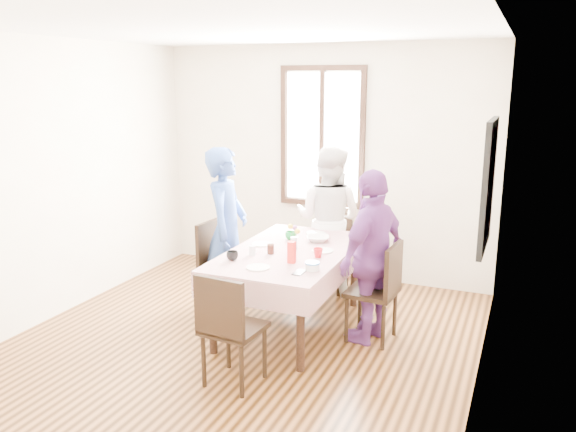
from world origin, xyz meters
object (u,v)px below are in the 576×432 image
object	(u,v)px
dining_table	(290,290)
person_right	(371,256)
chair_near	(234,328)
person_far	(329,220)
chair_left	(225,267)
chair_far	(329,250)
person_left	(226,231)
chair_right	(372,291)

from	to	relation	value
dining_table	person_right	size ratio (longest dim) A/B	1.04
chair_near	person_far	distance (m)	2.24
person_far	person_right	bearing A→B (deg)	131.25
chair_left	chair_far	xyz separation A→B (m)	(0.77, 0.96, 0.00)
dining_table	chair_near	world-z (taller)	chair_near
person_far	chair_left	bearing A→B (deg)	56.23
chair_left	person_left	world-z (taller)	person_left
chair_far	dining_table	bearing A→B (deg)	88.91
dining_table	person_right	bearing A→B (deg)	3.86
chair_far	chair_left	bearing A→B (deg)	50.21
person_right	person_left	bearing A→B (deg)	-76.05
chair_left	chair_right	bearing A→B (deg)	90.36
dining_table	chair_left	bearing A→B (deg)	168.85
person_far	dining_table	bearing A→B (deg)	95.52
chair_far	chair_near	world-z (taller)	same
chair_far	chair_near	bearing A→B (deg)	88.91
chair_near	person_left	distance (m)	1.52
chair_right	person_left	xyz separation A→B (m)	(-1.53, 0.10, 0.38)
dining_table	person_far	size ratio (longest dim) A/B	1.00
chair_near	person_right	bearing A→B (deg)	62.00
chair_near	person_far	world-z (taller)	person_far
chair_right	chair_near	distance (m)	1.40
chair_left	person_right	bearing A→B (deg)	90.31
chair_near	person_far	size ratio (longest dim) A/B	0.56
chair_right	person_far	size ratio (longest dim) A/B	0.56
chair_near	chair_far	bearing A→B (deg)	94.79
chair_near	person_left	bearing A→B (deg)	125.44
chair_left	person_left	xyz separation A→B (m)	(0.02, 0.00, 0.38)
chair_near	chair_right	bearing A→B (deg)	61.29
chair_far	person_left	bearing A→B (deg)	50.96
chair_right	person_far	distance (m)	1.35
person_right	dining_table	bearing A→B (deg)	-68.33
chair_left	person_far	bearing A→B (deg)	144.82
chair_right	person_right	distance (m)	0.33
chair_near	chair_left	bearing A→B (deg)	126.12
dining_table	chair_far	size ratio (longest dim) A/B	1.79
chair_far	person_right	size ratio (longest dim) A/B	0.58
chair_left	person_right	xyz separation A→B (m)	(1.53, -0.10, 0.33)
chair_right	person_right	size ratio (longest dim) A/B	0.58
person_right	chair_near	bearing A→B (deg)	-14.98
person_far	person_left	bearing A→B (deg)	56.98
chair_right	person_left	size ratio (longest dim) A/B	0.55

